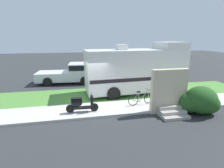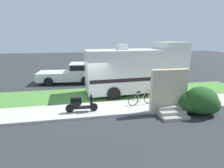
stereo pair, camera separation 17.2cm
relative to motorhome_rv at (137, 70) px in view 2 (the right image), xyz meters
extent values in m
plane|color=#2D3033|center=(-3.61, -1.52, -1.76)|extent=(80.00, 80.00, 0.00)
cube|color=beige|center=(-3.61, -2.72, -1.70)|extent=(24.00, 2.00, 0.12)
cube|color=#4C8438|center=(-3.61, -0.02, -1.72)|extent=(24.00, 3.40, 0.08)
cube|color=silver|center=(-0.10, -0.01, -0.01)|extent=(7.26, 2.75, 2.88)
cube|color=silver|center=(2.56, 0.14, 1.68)|extent=(1.92, 2.34, 0.50)
cube|color=black|center=(-0.10, -0.01, -0.45)|extent=(7.12, 2.76, 0.24)
cube|color=black|center=(3.44, 0.19, 0.49)|extent=(0.19, 2.01, 0.90)
cube|color=silver|center=(-1.18, -0.06, 1.61)|extent=(0.73, 0.64, 0.36)
cylinder|color=black|center=(2.05, 1.24, -1.31)|extent=(0.91, 0.33, 0.90)
cylinder|color=black|center=(2.17, -1.02, -1.31)|extent=(0.91, 0.33, 0.90)
cylinder|color=black|center=(-2.13, 1.02, -1.31)|extent=(0.91, 0.33, 0.90)
cylinder|color=black|center=(-2.01, -1.24, -1.31)|extent=(0.91, 0.33, 0.90)
cylinder|color=black|center=(-3.45, -3.02, -1.42)|extent=(0.44, 0.12, 0.44)
cylinder|color=black|center=(-4.73, -2.96, -1.42)|extent=(0.44, 0.12, 0.44)
cube|color=black|center=(-4.09, -2.99, -1.40)|extent=(0.91, 0.32, 0.10)
cube|color=black|center=(-4.37, -2.98, -0.94)|extent=(0.57, 0.28, 0.20)
ellipsoid|color=black|center=(-4.37, -2.98, -1.14)|extent=(0.61, 0.33, 0.36)
cube|color=black|center=(-3.58, -3.01, -1.04)|extent=(0.15, 0.33, 0.56)
cylinder|color=black|center=(-3.58, -3.01, -0.69)|extent=(0.06, 0.50, 0.04)
sphere|color=white|center=(-3.58, -3.01, -0.86)|extent=(0.12, 0.12, 0.12)
torus|color=black|center=(-0.09, -2.52, -1.31)|extent=(0.65, 0.14, 0.65)
torus|color=black|center=(-1.13, -2.69, -1.31)|extent=(0.65, 0.14, 0.65)
cylinder|color=silver|center=(-0.46, -2.58, -1.13)|extent=(0.60, 0.13, 0.67)
cylinder|color=silver|center=(-0.77, -2.63, -1.16)|extent=(0.10, 0.05, 0.60)
cylinder|color=silver|center=(-0.49, -2.59, -0.84)|extent=(0.63, 0.14, 0.09)
cylinder|color=silver|center=(-0.94, -2.66, -1.38)|extent=(0.41, 0.10, 0.18)
cylinder|color=silver|center=(-0.97, -2.66, -1.09)|extent=(0.37, 0.09, 0.47)
cylinder|color=silver|center=(-0.13, -2.53, -1.06)|extent=(0.12, 0.05, 0.51)
cube|color=black|center=(-0.80, -2.64, -0.83)|extent=(0.21, 0.13, 0.06)
cylinder|color=black|center=(-0.17, -2.54, -0.77)|extent=(0.11, 0.52, 0.03)
cube|color=silver|center=(-3.75, 3.99, -0.73)|extent=(2.45, 2.19, 1.49)
cube|color=black|center=(-3.75, 3.99, -0.28)|extent=(2.34, 2.20, 0.44)
cube|color=silver|center=(-6.32, 4.17, -1.10)|extent=(2.96, 2.22, 0.76)
cylinder|color=black|center=(-3.51, 4.95, -1.38)|extent=(0.77, 0.29, 0.76)
cylinder|color=black|center=(-3.64, 3.00, -1.38)|extent=(0.77, 0.29, 0.76)
cylinder|color=black|center=(-6.59, 5.16, -1.38)|extent=(0.77, 0.29, 0.76)
cylinder|color=black|center=(-6.72, 3.22, -1.38)|extent=(0.77, 0.29, 0.76)
cube|color=maroon|center=(-0.43, 8.01, -0.75)|extent=(2.54, 2.19, 1.45)
cube|color=black|center=(-0.43, 8.01, -0.32)|extent=(2.42, 2.20, 0.44)
cube|color=maroon|center=(2.27, 8.14, -1.08)|extent=(3.08, 2.21, 0.79)
cylinder|color=black|center=(-0.57, 7.00, -1.38)|extent=(0.77, 0.28, 0.76)
cylinder|color=black|center=(-0.67, 8.99, -1.38)|extent=(0.77, 0.28, 0.76)
cylinder|color=black|center=(2.67, 7.17, -1.38)|extent=(0.77, 0.28, 0.76)
cylinder|color=black|center=(2.57, 9.15, -1.38)|extent=(0.77, 0.28, 0.76)
cube|color=#9E998E|center=(0.51, -4.32, -1.68)|extent=(1.40, 0.96, 0.16)
cube|color=#9E998E|center=(0.51, -4.16, -1.52)|extent=(1.40, 0.64, 0.16)
cube|color=#9E998E|center=(0.51, -4.00, -1.36)|extent=(1.40, 0.32, 0.16)
cube|color=beige|center=(0.51, -3.69, -0.56)|extent=(2.00, 0.30, 2.40)
ellipsoid|color=#23511E|center=(2.11, -4.22, -0.98)|extent=(1.73, 1.56, 1.47)
ellipsoid|color=#23511E|center=(1.68, -4.04, -1.15)|extent=(1.30, 1.17, 1.10)
ellipsoid|color=#23511E|center=(2.50, -4.35, -1.19)|extent=(1.21, 1.09, 1.03)
cylinder|color=navy|center=(1.29, -2.20, -1.53)|extent=(0.08, 0.08, 0.21)
cylinder|color=navy|center=(1.29, -2.20, -1.40)|extent=(0.03, 0.03, 0.04)
cylinder|color=black|center=(1.29, -2.20, -1.37)|extent=(0.04, 0.04, 0.02)
cylinder|color=navy|center=(0.35, -2.15, -1.53)|extent=(0.06, 0.06, 0.21)
cylinder|color=navy|center=(0.35, -2.15, -1.40)|extent=(0.03, 0.03, 0.04)
cylinder|color=black|center=(0.35, -2.15, -1.38)|extent=(0.03, 0.03, 0.02)
camera|label=1|loc=(-4.31, -11.84, 2.22)|focal=28.02mm
camera|label=2|loc=(-4.14, -11.88, 2.22)|focal=28.02mm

